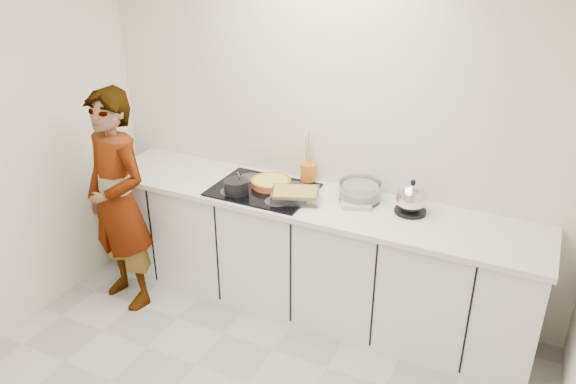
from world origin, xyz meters
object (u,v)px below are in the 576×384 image
at_px(hob, 263,190).
at_px(cook, 118,202).
at_px(baking_dish, 295,194).
at_px(mixing_bowl, 360,192).
at_px(tart_dish, 271,182).
at_px(kettle, 411,199).
at_px(utensil_crock, 308,173).
at_px(saucepan, 236,186).

bearing_deg(hob, cook, -152.29).
relative_size(baking_dish, mixing_bowl, 1.03).
xyz_separation_m(tart_dish, kettle, (1.02, 0.05, 0.06)).
xyz_separation_m(hob, tart_dish, (0.03, 0.07, 0.03)).
bearing_deg(kettle, mixing_bowl, 174.82).
bearing_deg(utensil_crock, hob, -128.96).
xyz_separation_m(saucepan, kettle, (1.19, 0.26, 0.04)).
relative_size(hob, saucepan, 3.36).
bearing_deg(mixing_bowl, kettle, -5.18).
relative_size(baking_dish, cook, 0.24).
bearing_deg(hob, kettle, 6.57).
xyz_separation_m(tart_dish, mixing_bowl, (0.65, 0.08, 0.02)).
height_order(hob, baking_dish, baking_dish).
relative_size(mixing_bowl, utensil_crock, 2.62).
relative_size(mixing_bowl, kettle, 1.58).
relative_size(hob, cook, 0.43).
height_order(baking_dish, utensil_crock, utensil_crock).
distance_m(saucepan, baking_dish, 0.43).
bearing_deg(utensil_crock, saucepan, -131.01).
xyz_separation_m(tart_dish, utensil_crock, (0.20, 0.21, 0.03)).
distance_m(tart_dish, mixing_bowl, 0.66).
bearing_deg(cook, mixing_bowl, 36.14).
bearing_deg(kettle, cook, -162.85).
relative_size(saucepan, kettle, 0.88).
distance_m(hob, baking_dish, 0.29).
relative_size(hob, tart_dish, 1.95).
distance_m(baking_dish, utensil_crock, 0.34).
distance_m(mixing_bowl, cook, 1.74).
xyz_separation_m(mixing_bowl, cook, (-1.61, -0.64, -0.14)).
height_order(mixing_bowl, utensil_crock, utensil_crock).
bearing_deg(kettle, utensil_crock, 168.84).
bearing_deg(hob, baking_dish, -10.02).
height_order(mixing_bowl, kettle, kettle).
distance_m(kettle, utensil_crock, 0.83).
xyz_separation_m(saucepan, baking_dish, (0.42, 0.09, -0.01)).
bearing_deg(baking_dish, utensil_crock, 98.57).
xyz_separation_m(hob, baking_dish, (0.28, -0.05, 0.04)).
xyz_separation_m(baking_dish, utensil_crock, (-0.05, 0.33, 0.02)).
height_order(kettle, utensil_crock, kettle).
relative_size(tart_dish, mixing_bowl, 0.97).
bearing_deg(baking_dish, hob, 169.98).
bearing_deg(cook, utensil_crock, 47.99).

